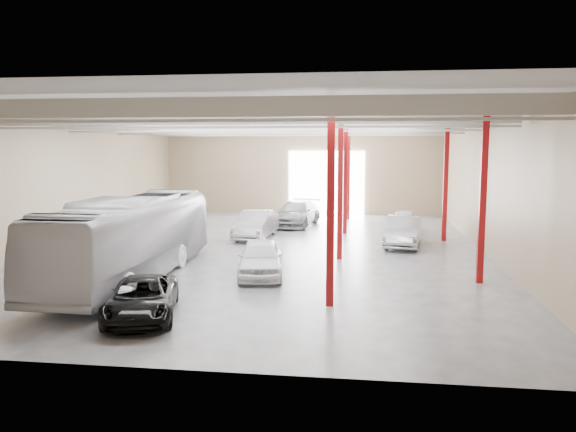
% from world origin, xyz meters
% --- Properties ---
extents(depot_shell, '(22.12, 32.12, 7.06)m').
position_xyz_m(depot_shell, '(0.13, 0.48, 4.98)').
color(depot_shell, '#45454A').
rests_on(depot_shell, ground).
extents(coach_bus, '(3.03, 12.14, 3.37)m').
position_xyz_m(coach_bus, '(-4.48, -7.16, 1.68)').
color(coach_bus, silver).
rests_on(coach_bus, ground).
extents(black_sedan, '(3.17, 4.86, 1.25)m').
position_xyz_m(black_sedan, '(-2.00, -12.15, 0.62)').
color(black_sedan, black).
rests_on(black_sedan, ground).
extents(car_row_a, '(2.46, 4.69, 1.52)m').
position_xyz_m(car_row_a, '(0.69, -6.00, 0.76)').
color(car_row_a, white).
rests_on(car_row_a, ground).
extents(car_row_b, '(2.03, 5.04, 1.63)m').
position_xyz_m(car_row_b, '(-1.34, 3.52, 0.81)').
color(car_row_b, silver).
rests_on(car_row_b, ground).
extents(car_row_c, '(3.17, 5.99, 1.66)m').
position_xyz_m(car_row_c, '(0.42, 9.00, 0.83)').
color(car_row_c, slate).
rests_on(car_row_c, ground).
extents(car_right_near, '(2.44, 5.15, 1.63)m').
position_xyz_m(car_right_near, '(7.08, 2.00, 0.81)').
color(car_right_near, '#A7A8AC').
rests_on(car_right_near, ground).
extents(car_right_far, '(2.11, 4.23, 1.38)m').
position_xyz_m(car_right_far, '(7.47, 7.20, 0.69)').
color(car_right_far, silver).
rests_on(car_right_far, ground).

